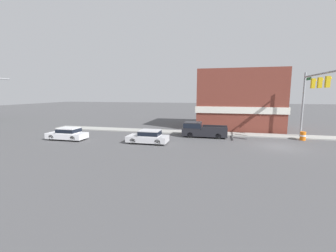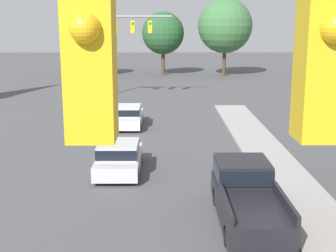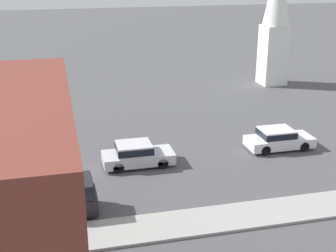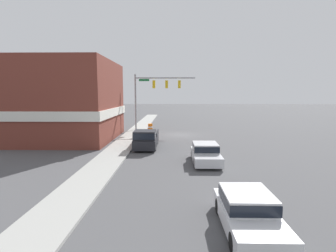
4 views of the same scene
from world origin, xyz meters
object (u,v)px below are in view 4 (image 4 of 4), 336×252
car_lead (205,153)px  pickup_truck_parked (146,139)px  car_second_ahead (248,210)px  construction_barrel (150,127)px

car_lead → pickup_truck_parked: pickup_truck_parked is taller
car_second_ahead → pickup_truck_parked: 15.62m
car_lead → car_second_ahead: 9.61m
pickup_truck_parked → construction_barrel: 11.50m
car_second_ahead → construction_barrel: 26.83m
car_lead → car_second_ahead: (-0.39, 9.61, -0.02)m
construction_barrel → car_lead: bearing=108.4°
pickup_truck_parked → car_second_ahead: bearing=109.9°
car_lead → construction_barrel: car_lead is taller
car_second_ahead → pickup_truck_parked: pickup_truck_parked is taller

